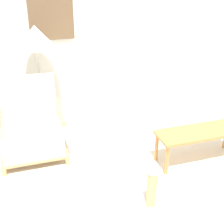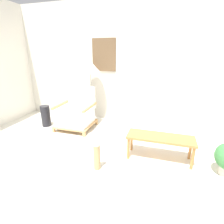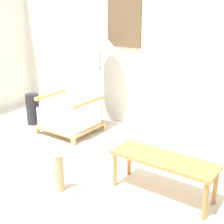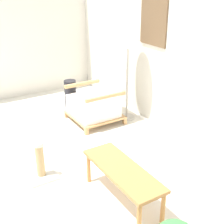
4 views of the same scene
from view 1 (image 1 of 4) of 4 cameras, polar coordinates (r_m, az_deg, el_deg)
name	(u,v)px [view 1 (image 1 of 4)]	position (r m, az deg, el deg)	size (l,w,h in m)	color
wall_back	(82,24)	(4.26, -5.55, 15.65)	(8.00, 0.09, 2.70)	silver
armchair	(32,130)	(3.82, -14.47, -3.18)	(0.75, 0.72, 0.88)	tan
floor_lamp	(36,41)	(3.90, -13.79, 12.53)	(0.46, 0.46, 1.44)	#B7B2A8
coffee_table	(200,135)	(3.69, 15.81, -4.03)	(1.01, 0.35, 0.39)	#B2753D
scratching_post	(151,195)	(3.06, 7.20, -14.86)	(0.33, 0.33, 0.45)	beige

